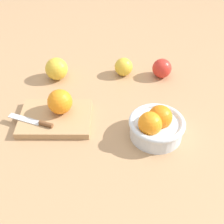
% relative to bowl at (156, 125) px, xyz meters
% --- Properties ---
extents(ground_plane, '(2.40, 2.40, 0.00)m').
position_rel_bowl_xyz_m(ground_plane, '(0.15, -0.12, -0.04)').
color(ground_plane, tan).
extents(bowl, '(0.17, 0.17, 0.11)m').
position_rel_bowl_xyz_m(bowl, '(0.00, 0.00, 0.00)').
color(bowl, silver).
rests_on(bowl, ground_plane).
extents(cutting_board, '(0.24, 0.19, 0.02)m').
position_rel_bowl_xyz_m(cutting_board, '(0.30, -0.09, -0.03)').
color(cutting_board, tan).
rests_on(cutting_board, ground_plane).
extents(orange_on_board, '(0.08, 0.08, 0.08)m').
position_rel_bowl_xyz_m(orange_on_board, '(0.29, -0.11, 0.02)').
color(orange_on_board, orange).
rests_on(orange_on_board, cutting_board).
extents(knife, '(0.15, 0.08, 0.01)m').
position_rel_bowl_xyz_m(knife, '(0.36, -0.06, -0.02)').
color(knife, silver).
rests_on(knife, cutting_board).
extents(apple_front_left, '(0.07, 0.07, 0.07)m').
position_rel_bowl_xyz_m(apple_front_left, '(-0.08, -0.31, -0.01)').
color(apple_front_left, red).
rests_on(apple_front_left, ground_plane).
extents(apple_front_left_2, '(0.07, 0.07, 0.07)m').
position_rel_bowl_xyz_m(apple_front_left_2, '(0.06, -0.34, -0.01)').
color(apple_front_left_2, gold).
rests_on(apple_front_left_2, ground_plane).
extents(apple_front_right, '(0.08, 0.08, 0.08)m').
position_rel_bowl_xyz_m(apple_front_right, '(0.31, -0.33, -0.00)').
color(apple_front_right, gold).
rests_on(apple_front_right, ground_plane).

